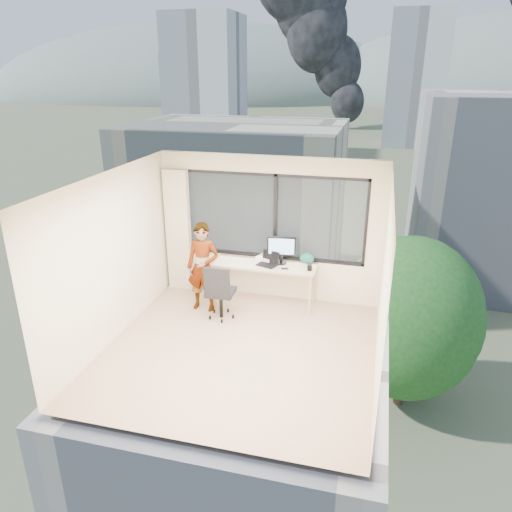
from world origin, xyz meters
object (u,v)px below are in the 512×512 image
(monitor, at_px, (281,250))
(laptop, at_px, (267,260))
(chair, at_px, (221,290))
(person, at_px, (203,267))
(desk, at_px, (265,283))
(game_console, at_px, (265,258))
(handbag, at_px, (307,258))

(monitor, distance_m, laptop, 0.30)
(chair, relative_size, person, 0.64)
(desk, relative_size, game_console, 6.24)
(chair, distance_m, laptop, 1.00)
(chair, height_order, game_console, chair)
(monitor, bearing_deg, chair, -142.53)
(monitor, distance_m, game_console, 0.38)
(person, xyz_separation_m, monitor, (1.25, 0.60, 0.21))
(game_console, relative_size, laptop, 0.82)
(monitor, height_order, laptop, monitor)
(monitor, height_order, handbag, monitor)
(monitor, bearing_deg, game_console, 157.68)
(person, relative_size, laptop, 4.46)
(desk, bearing_deg, laptop, -50.34)
(laptop, bearing_deg, chair, -113.62)
(monitor, relative_size, handbag, 1.93)
(monitor, xyz_separation_m, handbag, (0.44, 0.11, -0.15))
(chair, height_order, person, person)
(chair, relative_size, handbag, 3.89)
(monitor, bearing_deg, laptop, -151.72)
(game_console, bearing_deg, chair, -102.60)
(desk, distance_m, chair, 0.96)
(person, height_order, handbag, person)
(desk, distance_m, person, 1.18)
(monitor, relative_size, laptop, 1.42)
(monitor, bearing_deg, person, -161.23)
(handbag, bearing_deg, laptop, -175.47)
(desk, bearing_deg, game_console, 103.00)
(desk, distance_m, laptop, 0.49)
(game_console, distance_m, laptop, 0.26)
(laptop, bearing_deg, monitor, 54.59)
(desk, height_order, laptop, laptop)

